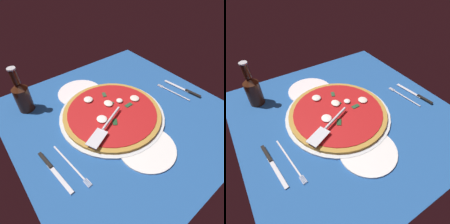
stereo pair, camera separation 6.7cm
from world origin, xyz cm
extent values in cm
cube|color=#225194|center=(0.00, 0.00, -0.40)|extent=(90.51, 90.51, 0.80)
cube|color=silver|center=(-41.14, 0.00, 0.05)|extent=(8.23, 8.23, 0.10)
cube|color=silver|center=(-41.14, 16.46, 0.05)|extent=(8.23, 8.23, 0.10)
cube|color=silver|center=(-32.91, -24.68, 0.05)|extent=(8.23, 8.23, 0.10)
cube|color=silver|center=(-32.91, -8.23, 0.05)|extent=(8.23, 8.23, 0.10)
cube|color=silver|center=(-32.91, 8.23, 0.05)|extent=(8.23, 8.23, 0.10)
cube|color=silver|center=(-32.91, 24.68, 0.05)|extent=(8.23, 8.23, 0.10)
cube|color=silver|center=(-24.68, -32.91, 0.05)|extent=(8.23, 8.23, 0.10)
cube|color=silver|center=(-24.68, -16.46, 0.05)|extent=(8.23, 8.23, 0.10)
cube|color=silver|center=(-24.68, 0.00, 0.05)|extent=(8.23, 8.23, 0.10)
cube|color=silver|center=(-24.68, 16.46, 0.05)|extent=(8.23, 8.23, 0.10)
cube|color=silver|center=(-24.68, 32.91, 0.05)|extent=(8.23, 8.23, 0.10)
cube|color=silver|center=(-16.46, -41.14, 0.05)|extent=(8.23, 8.23, 0.10)
cube|color=silver|center=(-16.46, -24.68, 0.05)|extent=(8.23, 8.23, 0.10)
cube|color=silver|center=(-16.46, -8.23, 0.05)|extent=(8.23, 8.23, 0.10)
cube|color=silver|center=(-16.46, 8.23, 0.05)|extent=(8.23, 8.23, 0.10)
cube|color=silver|center=(-16.46, 24.68, 0.05)|extent=(8.23, 8.23, 0.10)
cube|color=silver|center=(-16.46, 41.14, 0.05)|extent=(8.23, 8.23, 0.10)
cube|color=silver|center=(-8.23, -32.91, 0.05)|extent=(8.23, 8.23, 0.10)
cube|color=silver|center=(-8.23, -16.46, 0.05)|extent=(8.23, 8.23, 0.10)
cube|color=silver|center=(-8.23, 0.00, 0.05)|extent=(8.23, 8.23, 0.10)
cube|color=silver|center=(-8.23, 16.46, 0.05)|extent=(8.23, 8.23, 0.10)
cube|color=silver|center=(-8.23, 32.91, 0.05)|extent=(8.23, 8.23, 0.10)
cube|color=silver|center=(0.00, -41.14, 0.05)|extent=(8.23, 8.23, 0.10)
cube|color=silver|center=(0.00, -24.68, 0.05)|extent=(8.23, 8.23, 0.10)
cube|color=silver|center=(0.00, -8.23, 0.05)|extent=(8.23, 8.23, 0.10)
cube|color=silver|center=(0.00, 8.23, 0.05)|extent=(8.23, 8.23, 0.10)
cube|color=silver|center=(0.00, 24.68, 0.05)|extent=(8.23, 8.23, 0.10)
cube|color=silver|center=(0.00, 41.14, 0.05)|extent=(8.23, 8.23, 0.10)
cube|color=silver|center=(8.23, -32.91, 0.05)|extent=(8.23, 8.23, 0.10)
cube|color=silver|center=(8.23, -16.46, 0.05)|extent=(8.23, 8.23, 0.10)
cube|color=silver|center=(8.23, 0.00, 0.05)|extent=(8.23, 8.23, 0.10)
cube|color=silver|center=(8.23, 16.46, 0.05)|extent=(8.23, 8.23, 0.10)
cube|color=silver|center=(8.23, 32.91, 0.05)|extent=(8.23, 8.23, 0.10)
cube|color=silver|center=(16.46, -41.14, 0.05)|extent=(8.23, 8.23, 0.10)
cube|color=silver|center=(16.46, -24.68, 0.05)|extent=(8.23, 8.23, 0.10)
cube|color=silver|center=(16.46, -8.23, 0.05)|extent=(8.23, 8.23, 0.10)
cube|color=silver|center=(16.46, 8.23, 0.05)|extent=(8.23, 8.23, 0.10)
cube|color=silver|center=(16.46, 24.68, 0.05)|extent=(8.23, 8.23, 0.10)
cube|color=silver|center=(16.46, 41.14, 0.05)|extent=(8.23, 8.23, 0.10)
cube|color=silver|center=(24.68, -32.91, 0.05)|extent=(8.23, 8.23, 0.10)
cube|color=silver|center=(24.68, -16.46, 0.05)|extent=(8.23, 8.23, 0.10)
cube|color=silver|center=(24.68, 0.00, 0.05)|extent=(8.23, 8.23, 0.10)
cube|color=silver|center=(24.68, 16.46, 0.05)|extent=(8.23, 8.23, 0.10)
cube|color=silver|center=(24.68, 32.91, 0.05)|extent=(8.23, 8.23, 0.10)
cube|color=silver|center=(32.91, -41.14, 0.05)|extent=(8.23, 8.23, 0.10)
cube|color=silver|center=(32.91, -24.68, 0.05)|extent=(8.23, 8.23, 0.10)
cube|color=silver|center=(32.91, -8.23, 0.05)|extent=(8.23, 8.23, 0.10)
cube|color=silver|center=(32.91, 8.23, 0.05)|extent=(8.23, 8.23, 0.10)
cube|color=silver|center=(32.91, 24.68, 0.05)|extent=(8.23, 8.23, 0.10)
cube|color=silver|center=(32.91, 41.14, 0.05)|extent=(8.23, 8.23, 0.10)
cube|color=silver|center=(41.14, -32.91, 0.05)|extent=(8.23, 8.23, 0.10)
cube|color=silver|center=(41.14, -16.46, 0.05)|extent=(8.23, 8.23, 0.10)
cube|color=silver|center=(41.14, 0.00, 0.05)|extent=(8.23, 8.23, 0.10)
cube|color=silver|center=(41.14, 16.46, 0.05)|extent=(8.23, 8.23, 0.10)
cube|color=silver|center=(41.14, 32.91, 0.05)|extent=(8.23, 8.23, 0.10)
cylinder|color=silver|center=(1.60, 2.99, 0.69)|extent=(45.60, 45.60, 1.17)
cylinder|color=white|center=(-20.44, 3.80, 0.60)|extent=(21.65, 21.65, 1.00)
cylinder|color=white|center=(23.76, 5.81, 0.60)|extent=(21.71, 21.71, 1.00)
cylinder|color=#B38637|center=(1.60, 2.99, 1.88)|extent=(42.52, 42.52, 1.21)
cylinder|color=#B01819|center=(1.60, 2.99, 2.63)|extent=(38.61, 38.61, 0.30)
ellipsoid|color=white|center=(6.16, 1.47, 3.38)|extent=(4.48, 3.71, 1.21)
ellipsoid|color=silver|center=(1.52, -10.34, 3.30)|extent=(4.41, 4.16, 1.04)
ellipsoid|color=white|center=(-0.07, 9.55, 3.34)|extent=(4.65, 4.21, 1.12)
ellipsoid|color=white|center=(13.95, 7.06, 3.41)|extent=(4.39, 4.10, 1.25)
ellipsoid|color=white|center=(4.48, -3.69, 3.39)|extent=(3.06, 2.91, 1.22)
cube|color=#2A4C2F|center=(12.77, -1.12, 2.93)|extent=(3.63, 2.75, 0.30)
cube|color=#1F462F|center=(5.59, 0.62, 2.93)|extent=(1.21, 3.30, 0.30)
cube|color=#1C4423|center=(-4.32, 6.16, 2.93)|extent=(3.89, 3.42, 0.30)
cube|color=#204F2E|center=(-0.46, -5.22, 2.93)|extent=(1.93, 3.56, 0.30)
cube|color=silver|center=(-7.46, 17.23, 4.18)|extent=(7.95, 9.98, 0.30)
cylinder|color=silver|center=(-2.76, 6.82, 4.53)|extent=(6.68, 13.20, 1.00)
cube|color=white|center=(-6.06, -34.03, 0.40)|extent=(20.99, 15.09, 0.60)
cube|color=silver|center=(-6.40, -31.15, 0.83)|extent=(15.24, 2.38, 0.25)
cube|color=silver|center=(2.75, -30.74, 0.83)|extent=(3.01, 0.57, 0.25)
cube|color=silver|center=(2.70, -30.30, 0.83)|extent=(3.01, 0.57, 0.25)
cube|color=silver|center=(2.65, -29.86, 0.83)|extent=(3.01, 0.57, 0.25)
cube|color=silver|center=(2.60, -29.43, 0.83)|extent=(3.01, 0.57, 0.25)
cube|color=black|center=(-11.77, -37.62, 1.10)|extent=(8.21, 2.14, 0.80)
cube|color=silver|center=(-2.70, -36.55, 0.83)|extent=(14.28, 3.05, 0.25)
cube|color=white|center=(-7.85, 32.50, 0.40)|extent=(18.46, 13.86, 0.60)
cube|color=silver|center=(-7.57, 29.79, 0.83)|extent=(18.34, 2.50, 0.25)
cube|color=silver|center=(-18.27, 29.34, 0.83)|extent=(3.01, 0.53, 0.25)
cube|color=silver|center=(-18.22, 28.90, 0.83)|extent=(3.01, 0.53, 0.25)
cube|color=silver|center=(-18.18, 28.46, 0.83)|extent=(3.01, 0.53, 0.25)
cube|color=silver|center=(-18.13, 28.03, 0.83)|extent=(3.01, 0.53, 0.25)
cube|color=black|center=(-2.13, 35.84, 1.10)|extent=(8.13, 2.02, 0.80)
cube|color=silver|center=(-11.13, 34.91, 0.83)|extent=(14.15, 2.85, 0.25)
cylinder|color=#3B1C0F|center=(28.87, 30.74, 5.91)|extent=(6.78, 6.78, 11.61)
cone|color=#3B1C0F|center=(28.87, 30.74, 13.08)|extent=(6.78, 6.78, 2.73)
cylinder|color=#3B1C0F|center=(28.87, 30.74, 17.67)|extent=(2.93, 2.93, 6.45)
cylinder|color=#B7B7BC|center=(28.87, 30.74, 21.19)|extent=(3.37, 3.37, 0.60)
camera|label=1|loc=(-45.47, 40.28, 59.31)|focal=30.55mm
camera|label=2|loc=(-49.34, 34.78, 59.31)|focal=30.55mm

